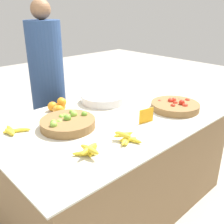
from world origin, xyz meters
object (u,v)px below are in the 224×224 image
Objects in this scene: tomato_basket at (175,106)px; metal_bowl at (103,98)px; vendor_person at (48,93)px; price_sign at (146,116)px; lime_bowl at (68,123)px.

metal_bowl is (-0.32, 0.54, 0.00)m from tomato_basket.
vendor_person is at bearing 113.65° from tomato_basket.
price_sign reaches higher than metal_bowl.
price_sign is (0.47, -0.33, 0.02)m from lime_bowl.
vendor_person reaches higher than metal_bowl.
lime_bowl is 0.57m from price_sign.
vendor_person reaches higher than lime_bowl.
vendor_person is (-0.13, 1.18, -0.07)m from price_sign.
lime_bowl is at bearing -157.41° from metal_bowl.
price_sign is 1.19m from vendor_person.
tomato_basket reaches higher than metal_bowl.
metal_bowl is at bearing 120.58° from tomato_basket.
tomato_basket is at bearing -20.62° from lime_bowl.
vendor_person reaches higher than price_sign.
lime_bowl reaches higher than tomato_basket.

